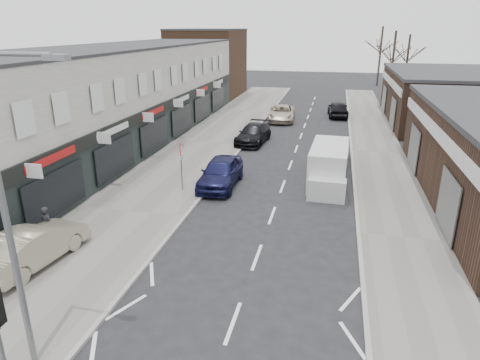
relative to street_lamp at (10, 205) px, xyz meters
The scene contains 18 objects.
pavement_left 23.36m from the street_lamp, 95.57° to the left, with size 5.50×64.00×0.12m, color slate.
pavement_right 25.42m from the street_lamp, 65.74° to the left, with size 3.50×64.00×0.12m, color slate.
shop_terrace_left 22.22m from the street_lamp, 113.85° to the left, with size 8.00×41.00×7.10m, color silver.
brick_block_far 46.68m from the street_lamp, 101.09° to the left, with size 8.00×10.00×8.00m, color #49301F.
right_unit_far 38.81m from the street_lamp, 63.93° to the left, with size 10.00×16.00×4.50m, color #3D271B.
tree_far_a 50.85m from the street_lamp, 74.51° to the left, with size 3.60×3.60×8.00m, color #382D26, non-canonical shape.
tree_far_b 57.28m from the street_lamp, 73.70° to the left, with size 3.60×3.60×7.50m, color #382D26, non-canonical shape.
tree_far_c 62.35m from the street_lamp, 77.91° to the left, with size 3.60×3.60×8.50m, color #382D26, non-canonical shape.
street_lamp is the anchor object (origin of this frame).
warning_sign 13.04m from the street_lamp, 92.84° to the left, with size 0.12×0.80×2.70m.
white_van 17.66m from the street_lamp, 66.29° to the left, with size 2.15×5.66×2.18m.
sedan_on_pavement 6.71m from the street_lamp, 127.61° to the left, with size 1.54×4.43×1.46m, color #9D987E.
pedestrian 8.07m from the street_lamp, 123.51° to the left, with size 0.57×0.37×1.56m, color black.
parked_car_left_a 14.68m from the street_lamp, 85.45° to the left, with size 1.91×4.74×1.61m, color #12143A.
parked_car_left_b 24.12m from the street_lamp, 87.29° to the left, with size 1.98×4.88×1.42m, color black.
parked_car_left_c 32.70m from the street_lamp, 86.11° to the left, with size 2.37×5.14×1.43m, color #C2B09B.
parked_car_right_a 21.69m from the street_lamp, 69.76° to the left, with size 1.51×4.34×1.43m, color silver.
parked_car_right_b 36.51m from the street_lamp, 78.24° to the left, with size 1.85×4.60×1.57m, color black.
Camera 1 is at (2.52, -8.39, 8.43)m, focal length 32.00 mm.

